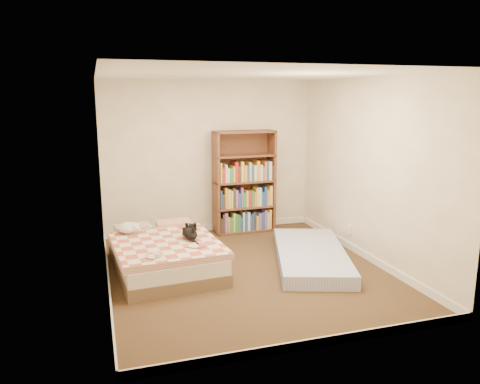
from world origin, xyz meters
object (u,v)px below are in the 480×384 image
object	(u,v)px
bed	(164,254)
floor_mattress	(311,255)
black_cat	(190,233)
bookshelf	(244,196)
white_dog	(129,228)

from	to	relation	value
bed	floor_mattress	xyz separation A→B (m)	(1.97, -0.31, -0.12)
bed	black_cat	world-z (taller)	black_cat
bookshelf	white_dog	distance (m)	2.20
floor_mattress	white_dog	distance (m)	2.51
black_cat	white_dog	distance (m)	0.87
bookshelf	black_cat	size ratio (longest dim) A/B	2.50
black_cat	white_dog	world-z (taller)	black_cat
bed	floor_mattress	bearing A→B (deg)	-13.75
bed	black_cat	xyz separation A→B (m)	(0.33, -0.06, 0.28)
black_cat	white_dog	size ratio (longest dim) A/B	2.19
bookshelf	black_cat	bearing A→B (deg)	-131.22
bed	white_dog	size ratio (longest dim) A/B	6.00
bookshelf	floor_mattress	xyz separation A→B (m)	(0.42, -1.72, -0.51)
bookshelf	black_cat	xyz separation A→B (m)	(-1.21, -1.47, -0.11)
bed	black_cat	distance (m)	0.44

